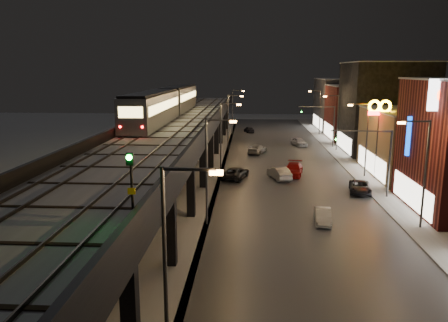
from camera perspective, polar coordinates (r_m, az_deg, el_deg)
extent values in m
plane|color=silver|center=(25.65, -3.57, -18.25)|extent=(220.00, 220.00, 0.00)
cube|color=#46474D|center=(58.65, 7.86, -0.99)|extent=(17.00, 120.00, 0.06)
cube|color=#9FA1A8|center=(60.27, 17.38, -1.04)|extent=(4.00, 120.00, 0.14)
cube|color=#9FA1A8|center=(59.13, -5.29, -0.82)|extent=(11.00, 120.00, 0.06)
cube|color=black|center=(55.21, -5.87, 4.35)|extent=(9.00, 100.00, 1.00)
cube|color=black|center=(20.49, -12.18, -18.27)|extent=(0.70, 0.70, 5.30)
cube|color=black|center=(20.66, -22.61, -10.97)|extent=(8.00, 0.60, 0.50)
cube|color=black|center=(31.49, -20.47, -7.87)|extent=(0.70, 0.70, 5.30)
cube|color=black|center=(29.34, -6.97, -8.63)|extent=(0.70, 0.70, 5.30)
cube|color=black|center=(29.46, -14.20, -3.71)|extent=(8.00, 0.60, 0.50)
cube|color=black|center=(40.40, -14.82, -3.25)|extent=(0.70, 0.70, 5.30)
cube|color=black|center=(38.76, -4.35, -3.52)|extent=(0.70, 0.70, 5.30)
cube|color=black|center=(38.85, -9.82, 0.17)|extent=(8.00, 0.60, 0.50)
cube|color=black|center=(49.74, -11.29, -0.31)|extent=(0.70, 0.70, 5.30)
cube|color=black|center=(48.41, -2.78, -0.42)|extent=(0.70, 0.70, 5.30)
cube|color=black|center=(48.48, -7.16, 2.53)|extent=(8.00, 0.60, 0.50)
cube|color=black|center=(59.28, -8.88, 1.70)|extent=(0.70, 0.70, 5.30)
cube|color=black|center=(58.17, -1.74, 1.65)|extent=(0.70, 0.70, 5.30)
cube|color=black|center=(58.23, -5.39, 4.10)|extent=(8.00, 0.60, 0.50)
cube|color=black|center=(68.96, -7.14, 3.14)|extent=(0.70, 0.70, 5.30)
cube|color=black|center=(68.01, -0.99, 3.11)|extent=(0.70, 0.70, 5.30)
cube|color=black|center=(68.06, -4.12, 5.22)|extent=(8.00, 0.60, 0.50)
cube|color=black|center=(78.72, -5.83, 4.23)|extent=(0.70, 0.70, 5.30)
cube|color=black|center=(77.89, -0.43, 4.21)|extent=(0.70, 0.70, 5.30)
cube|color=black|center=(77.93, -3.17, 6.05)|extent=(8.00, 0.60, 0.50)
cube|color=black|center=(88.53, -4.81, 5.07)|extent=(0.70, 0.70, 5.30)
cube|color=black|center=(87.79, 0.00, 5.06)|extent=(0.70, 0.70, 5.30)
cube|color=black|center=(87.83, -2.43, 6.69)|extent=(8.00, 0.60, 0.50)
cube|color=black|center=(98.38, -3.99, 5.75)|extent=(0.70, 0.70, 5.30)
cube|color=black|center=(97.72, 0.34, 5.74)|extent=(0.70, 0.70, 5.30)
cube|color=black|center=(97.75, -1.84, 7.20)|extent=(8.00, 0.60, 0.50)
cube|color=#B2B7C1|center=(55.14, -5.88, 4.95)|extent=(8.40, 100.00, 0.16)
cube|color=#332D28|center=(55.73, -9.17, 5.10)|extent=(0.08, 98.00, 0.16)
cube|color=#332D28|center=(55.44, -7.71, 5.11)|extent=(0.08, 98.00, 0.16)
cube|color=#332D28|center=(54.93, -4.56, 5.12)|extent=(0.08, 98.00, 0.16)
cube|color=#332D28|center=(54.75, -3.06, 5.12)|extent=(0.08, 98.00, 0.16)
cube|color=black|center=(26.38, -16.28, -2.62)|extent=(7.80, 0.24, 0.06)
cube|color=black|center=(41.49, -8.95, 2.81)|extent=(7.80, 0.24, 0.06)
cube|color=black|center=(57.09, -5.57, 5.30)|extent=(7.80, 0.24, 0.06)
cube|color=black|center=(72.86, -3.62, 6.71)|extent=(7.80, 0.24, 0.06)
cube|color=black|center=(88.72, -2.37, 7.61)|extent=(7.80, 0.24, 0.06)
cube|color=black|center=(54.56, -1.36, 5.44)|extent=(0.30, 100.00, 1.10)
cube|color=black|center=(55.95, -10.31, 5.41)|extent=(0.30, 100.00, 1.10)
cube|color=white|center=(44.26, 23.29, -3.94)|extent=(0.10, 9.60, 2.40)
cube|color=#806A4C|center=(58.72, 24.48, 2.02)|extent=(12.00, 15.00, 8.00)
cube|color=white|center=(57.24, 18.62, -0.21)|extent=(0.10, 12.00, 2.40)
cube|color=#B2B7C1|center=(58.25, 24.82, 5.98)|extent=(12.20, 15.20, 0.16)
cube|color=black|center=(73.42, 20.26, 6.45)|extent=(12.00, 13.00, 14.00)
cube|color=white|center=(72.54, 15.38, 2.40)|extent=(0.10, 10.40, 2.40)
cube|color=#B2B7C1|center=(73.20, 20.65, 11.97)|extent=(12.20, 13.20, 0.16)
cube|color=maroon|center=(87.03, 17.53, 6.02)|extent=(12.00, 12.00, 10.00)
cube|color=white|center=(86.14, 13.48, 3.91)|extent=(0.10, 9.60, 2.40)
cube|color=#B2B7C1|center=(86.72, 17.74, 9.36)|extent=(12.20, 12.20, 0.16)
cube|color=#38383D|center=(100.58, 15.63, 7.11)|extent=(12.00, 16.00, 11.00)
cube|color=white|center=(99.84, 12.10, 5.00)|extent=(0.10, 12.80, 2.40)
cube|color=#B2B7C1|center=(100.33, 15.81, 10.28)|extent=(12.20, 16.20, 0.16)
cylinder|color=#38383A|center=(19.29, -7.70, -13.90)|extent=(0.18, 0.18, 9.00)
cube|color=#38383A|center=(17.66, -4.58, -1.09)|extent=(2.20, 0.12, 0.12)
cube|color=#EF9541|center=(17.57, -1.02, -1.52)|extent=(0.55, 0.28, 0.18)
cylinder|color=#38383A|center=(36.19, -2.30, -1.57)|extent=(0.18, 0.18, 9.00)
cube|color=#38383A|center=(35.35, -0.58, 5.37)|extent=(2.20, 0.12, 0.12)
cube|color=#EF9541|center=(35.31, 1.21, 5.16)|extent=(0.55, 0.28, 0.18)
cylinder|color=#38383A|center=(38.71, 24.78, -1.78)|extent=(0.18, 0.18, 9.00)
cube|color=#38383A|center=(37.62, 23.78, 4.76)|extent=(2.20, 0.12, 0.12)
cube|color=#EF9541|center=(37.26, 22.18, 4.65)|extent=(0.55, 0.28, 0.18)
cylinder|color=#38383A|center=(53.81, -0.42, 2.83)|extent=(0.18, 0.18, 9.00)
cube|color=#38383A|center=(53.25, 0.76, 7.50)|extent=(2.20, 0.12, 0.12)
cube|color=#EF9541|center=(53.22, 1.95, 7.36)|extent=(0.55, 0.28, 0.18)
cylinder|color=#38383A|center=(55.54, 18.14, 2.52)|extent=(0.18, 0.18, 9.00)
cube|color=#38383A|center=(54.78, 17.31, 7.09)|extent=(2.20, 0.12, 0.12)
cube|color=#EF9541|center=(54.54, 16.17, 7.02)|extent=(0.55, 0.28, 0.18)
cylinder|color=#38383A|center=(71.62, 0.53, 5.04)|extent=(0.18, 0.18, 9.00)
cube|color=#38383A|center=(71.20, 1.43, 8.56)|extent=(2.20, 0.12, 0.12)
cube|color=#EF9541|center=(71.18, 2.32, 8.45)|extent=(0.55, 0.28, 0.18)
cylinder|color=#38383A|center=(72.93, 14.61, 4.79)|extent=(0.18, 0.18, 9.00)
cube|color=#38383A|center=(72.35, 13.92, 8.27)|extent=(2.20, 0.12, 0.12)
cube|color=#EF9541|center=(72.17, 13.05, 8.21)|extent=(0.55, 0.28, 0.18)
cylinder|color=#38383A|center=(89.51, 1.10, 6.38)|extent=(0.18, 0.18, 9.00)
cube|color=#38383A|center=(89.17, 1.83, 9.19)|extent=(2.20, 0.12, 0.12)
cube|color=#EF9541|center=(89.15, 2.54, 9.10)|extent=(0.55, 0.28, 0.18)
cylinder|color=#38383A|center=(90.56, 12.43, 6.17)|extent=(0.18, 0.18, 9.00)
cube|color=#38383A|center=(90.09, 11.86, 8.97)|extent=(2.20, 0.12, 0.12)
cube|color=#EF9541|center=(89.95, 11.15, 8.92)|extent=(0.55, 0.28, 0.18)
cylinder|color=#38383A|center=(47.21, 20.78, -0.43)|extent=(0.20, 0.20, 7.00)
cube|color=#38383A|center=(45.83, 17.50, 3.76)|extent=(6.00, 0.12, 0.12)
imported|color=black|center=(45.36, 14.39, 3.22)|extent=(0.20, 0.16, 1.00)
sphere|color=#0CFF26|center=(45.25, 14.41, 2.88)|extent=(0.18, 0.18, 0.18)
cylinder|color=#38383A|center=(75.97, 14.14, 4.31)|extent=(0.20, 0.20, 7.00)
cube|color=#38383A|center=(75.13, 12.00, 6.94)|extent=(6.00, 0.12, 0.12)
imported|color=black|center=(74.84, 10.08, 6.61)|extent=(0.20, 0.16, 1.00)
sphere|color=#0CFF26|center=(74.71, 10.09, 6.41)|extent=(0.18, 0.18, 0.18)
cube|color=gray|center=(51.80, -9.33, 6.67)|extent=(3.12, 18.86, 3.56)
cube|color=black|center=(51.68, -9.40, 8.78)|extent=(2.80, 18.32, 0.27)
cube|color=#E8C76E|center=(52.13, -11.05, 7.18)|extent=(0.05, 17.24, 0.97)
cube|color=#E8C76E|center=(51.44, -7.63, 7.23)|extent=(0.05, 17.24, 0.97)
cube|color=gray|center=(71.25, -5.84, 8.10)|extent=(3.12, 18.86, 3.56)
cube|color=black|center=(71.16, -5.87, 9.63)|extent=(2.80, 18.32, 0.27)
cube|color=#E8C76E|center=(71.49, -7.11, 8.47)|extent=(0.05, 17.24, 0.97)
cube|color=#E8C76E|center=(70.99, -4.58, 8.50)|extent=(0.05, 17.24, 0.97)
cube|color=#E8C76E|center=(42.63, -12.12, 6.24)|extent=(2.37, 0.05, 1.08)
sphere|color=#FF0C0C|center=(43.06, -13.43, 4.36)|extent=(0.22, 0.22, 0.22)
sphere|color=#FF0C0C|center=(42.49, -10.64, 4.38)|extent=(0.22, 0.22, 0.22)
cylinder|color=black|center=(18.78, -11.94, -3.24)|extent=(0.11, 0.11, 2.84)
cube|color=black|center=(18.41, -12.19, 0.23)|extent=(0.30, 0.17, 0.52)
sphere|color=#0CFF26|center=(18.27, -12.30, 0.45)|extent=(0.25, 0.25, 0.25)
cube|color=yellow|center=(18.74, -12.00, -3.87)|extent=(0.33, 0.04, 0.28)
imported|color=#929497|center=(52.68, 7.20, -1.62)|extent=(2.90, 4.84, 1.51)
imported|color=black|center=(52.58, 1.48, -1.60)|extent=(3.57, 5.51, 1.41)
imported|color=gray|center=(68.69, 4.37, 1.53)|extent=(3.54, 5.29, 1.42)
imported|color=black|center=(92.33, 3.29, 4.11)|extent=(2.45, 3.98, 1.26)
imported|color=#9C9C9C|center=(38.41, 12.80, -7.10)|extent=(1.65, 3.84, 1.23)
imported|color=black|center=(48.57, 17.34, -3.35)|extent=(2.90, 4.90, 1.28)
imported|color=#880807|center=(54.81, 9.05, -1.15)|extent=(2.99, 5.47, 1.50)
imported|color=silver|center=(76.54, 9.75, 2.45)|extent=(2.89, 4.52, 1.43)
cylinder|color=#38383A|center=(55.02, 19.34, 1.66)|extent=(0.24, 0.24, 7.66)
cube|color=#FF0C0C|center=(54.51, 19.63, 5.92)|extent=(2.68, 0.25, 0.48)
torus|color=#FAB502|center=(54.27, 19.05, 6.75)|extent=(1.58, 0.61, 1.55)
torus|color=#FAB502|center=(54.62, 20.32, 6.69)|extent=(1.58, 0.61, 1.55)
cylinder|color=#38383A|center=(40.32, 26.19, -0.18)|extent=(0.28, 0.28, 10.67)
cube|color=white|center=(39.67, 26.91, 7.69)|extent=(2.56, 0.30, 2.56)
cone|color=#F9340B|center=(39.50, 27.01, 7.67)|extent=(1.81, 0.12, 1.81)
cylinder|color=#38383A|center=(45.93, 23.25, -2.11)|extent=(0.28, 0.28, 5.19)
cube|color=#013AD3|center=(45.19, 23.67, 3.01)|extent=(1.66, 0.35, 3.73)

